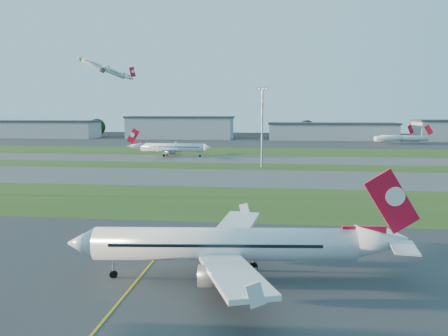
# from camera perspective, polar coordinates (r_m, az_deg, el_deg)

# --- Properties ---
(ground) EXTENTS (700.00, 700.00, 0.00)m
(ground) POSITION_cam_1_polar(r_m,az_deg,el_deg) (43.56, -21.91, -17.79)
(ground) COLOR black
(ground) RESTS_ON ground
(apron_near) EXTENTS (300.00, 70.00, 0.01)m
(apron_near) POSITION_cam_1_polar(r_m,az_deg,el_deg) (43.55, -21.91, -17.78)
(apron_near) COLOR #333335
(apron_near) RESTS_ON ground
(grass_strip_a) EXTENTS (300.00, 34.00, 0.01)m
(grass_strip_a) POSITION_cam_1_polar(r_m,az_deg,el_deg) (90.40, -5.88, -4.25)
(grass_strip_a) COLOR #344F1A
(grass_strip_a) RESTS_ON ground
(taxiway_a) EXTENTS (300.00, 32.00, 0.01)m
(taxiway_a) POSITION_cam_1_polar(r_m,az_deg,el_deg) (122.31, -2.48, -1.18)
(taxiway_a) COLOR #515154
(taxiway_a) RESTS_ON ground
(grass_strip_b) EXTENTS (300.00, 18.00, 0.01)m
(grass_strip_b) POSITION_cam_1_polar(r_m,az_deg,el_deg) (146.81, -0.89, 0.26)
(grass_strip_b) COLOR #344F1A
(grass_strip_b) RESTS_ON ground
(taxiway_b) EXTENTS (300.00, 26.00, 0.01)m
(taxiway_b) POSITION_cam_1_polar(r_m,az_deg,el_deg) (168.49, 0.12, 1.17)
(taxiway_b) COLOR #515154
(taxiway_b) RESTS_ON ground
(grass_strip_c) EXTENTS (300.00, 40.00, 0.01)m
(grass_strip_c) POSITION_cam_1_polar(r_m,az_deg,el_deg) (201.13, 1.23, 2.18)
(grass_strip_c) COLOR #344F1A
(grass_strip_c) RESTS_ON ground
(apron_far) EXTENTS (400.00, 80.00, 0.01)m
(apron_far) POSITION_cam_1_polar(r_m,az_deg,el_deg) (260.72, 2.53, 3.35)
(apron_far) COLOR #333335
(apron_far) RESTS_ON ground
(yellow_line) EXTENTS (0.25, 60.00, 0.02)m
(yellow_line) POSITION_cam_1_polar(r_m,az_deg,el_deg) (41.53, -15.51, -18.80)
(yellow_line) COLOR gold
(yellow_line) RESTS_ON ground
(airliner_parked) EXTENTS (34.85, 29.44, 10.88)m
(airliner_parked) POSITION_cam_1_polar(r_m,az_deg,el_deg) (47.89, 0.44, -10.02)
(airliner_parked) COLOR white
(airliner_parked) RESTS_ON ground
(airliner_taxiing) EXTENTS (32.83, 27.85, 10.24)m
(airliner_taxiing) POSITION_cam_1_polar(r_m,az_deg,el_deg) (179.99, -6.83, 2.66)
(airliner_taxiing) COLOR white
(airliner_taxiing) RESTS_ON ground
(airliner_departing) EXTENTS (29.01, 24.73, 9.73)m
(airliner_departing) POSITION_cam_1_polar(r_m,az_deg,el_deg) (266.86, -15.40, 12.45)
(airliner_departing) COLOR white
(mini_jet_near) EXTENTS (25.36, 16.30, 9.48)m
(mini_jet_near) POSITION_cam_1_polar(r_m,az_deg,el_deg) (266.36, 21.26, 3.65)
(mini_jet_near) COLOR white
(mini_jet_near) RESTS_ON ground
(mini_jet_far) EXTENTS (28.64, 4.87, 9.48)m
(mini_jet_far) POSITION_cam_1_polar(r_m,az_deg,el_deg) (271.21, 22.50, 3.65)
(mini_jet_far) COLOR white
(mini_jet_far) RESTS_ON ground
(light_mast_centre) EXTENTS (3.20, 0.70, 25.80)m
(light_mast_centre) POSITION_cam_1_polar(r_m,az_deg,el_deg) (142.46, 5.01, 5.99)
(light_mast_centre) COLOR gray
(light_mast_centre) RESTS_ON ground
(hangar_far_west) EXTENTS (91.80, 23.00, 12.20)m
(hangar_far_west) POSITION_cam_1_polar(r_m,az_deg,el_deg) (335.67, -23.58, 4.69)
(hangar_far_west) COLOR #9D9FA4
(hangar_far_west) RESTS_ON ground
(hangar_west) EXTENTS (71.40, 23.00, 15.20)m
(hangar_west) POSITION_cam_1_polar(r_m,az_deg,el_deg) (296.68, -5.74, 5.28)
(hangar_west) COLOR #9D9FA4
(hangar_west) RESTS_ON ground
(hangar_east) EXTENTS (81.60, 23.00, 11.20)m
(hangar_east) POSITION_cam_1_polar(r_m,az_deg,el_deg) (291.75, 13.87, 4.68)
(hangar_east) COLOR #9D9FA4
(hangar_east) RESTS_ON ground
(tree_west) EXTENTS (12.10, 12.10, 13.20)m
(tree_west) POSITION_cam_1_polar(r_m,az_deg,el_deg) (331.02, -16.26, 5.15)
(tree_west) COLOR black
(tree_west) RESTS_ON ground
(tree_mid_west) EXTENTS (9.90, 9.90, 10.80)m
(tree_mid_west) POSITION_cam_1_polar(r_m,az_deg,el_deg) (303.21, -0.65, 5.02)
(tree_mid_west) COLOR black
(tree_mid_west) RESTS_ON ground
(tree_mid_east) EXTENTS (11.55, 11.55, 12.60)m
(tree_mid_east) POSITION_cam_1_polar(r_m,az_deg,el_deg) (304.23, 10.74, 5.09)
(tree_mid_east) COLOR black
(tree_mid_east) RESTS_ON ground
(tree_east) EXTENTS (10.45, 10.45, 11.40)m
(tree_east) POSITION_cam_1_polar(r_m,az_deg,el_deg) (316.27, 24.49, 4.52)
(tree_east) COLOR black
(tree_east) RESTS_ON ground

